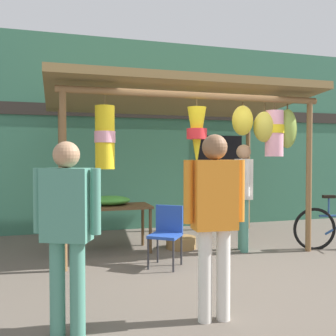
% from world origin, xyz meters
% --- Properties ---
extents(ground_plane, '(30.00, 30.00, 0.00)m').
position_xyz_m(ground_plane, '(0.00, 0.00, 0.00)').
color(ground_plane, '#60564C').
extents(shop_facade, '(12.79, 0.29, 3.98)m').
position_xyz_m(shop_facade, '(0.01, 2.65, 1.99)').
color(shop_facade, '#387056').
rests_on(shop_facade, ground_plane).
extents(market_stall_canopy, '(4.33, 2.54, 2.71)m').
position_xyz_m(market_stall_canopy, '(0.03, 0.70, 2.36)').
color(market_stall_canopy, brown).
rests_on(market_stall_canopy, ground_plane).
extents(display_table, '(1.31, 0.65, 0.75)m').
position_xyz_m(display_table, '(-1.24, 0.74, 0.66)').
color(display_table, brown).
rests_on(display_table, ground_plane).
extents(flower_heap_on_table, '(0.70, 0.49, 0.15)m').
position_xyz_m(flower_heap_on_table, '(-1.23, 0.80, 0.82)').
color(flower_heap_on_table, green).
rests_on(flower_heap_on_table, display_table).
extents(folding_chair, '(0.56, 0.56, 0.84)m').
position_xyz_m(folding_chair, '(-0.58, -0.28, 0.50)').
color(folding_chair, '#2347A8').
rests_on(folding_chair, ground_plane).
extents(wicker_basket_by_table, '(0.50, 0.50, 0.19)m').
position_xyz_m(wicker_basket_by_table, '(-0.06, 0.64, 0.10)').
color(wicker_basket_by_table, olive).
rests_on(wicker_basket_by_table, ground_plane).
extents(vendor_in_orange, '(0.59, 0.24, 1.74)m').
position_xyz_m(vendor_in_orange, '(-0.66, -2.13, 1.04)').
color(vendor_in_orange, silver).
rests_on(vendor_in_orange, ground_plane).
extents(customer_foreground, '(0.55, 0.37, 1.67)m').
position_xyz_m(customer_foreground, '(-1.98, -2.07, 0.98)').
color(customer_foreground, '#4C8E7A').
rests_on(customer_foreground, ground_plane).
extents(shopper_by_bananas, '(0.32, 0.58, 1.73)m').
position_xyz_m(shopper_by_bananas, '(0.85, 0.19, 1.03)').
color(shopper_by_bananas, '#4C8E7A').
rests_on(shopper_by_bananas, ground_plane).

